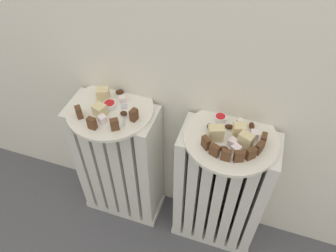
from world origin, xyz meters
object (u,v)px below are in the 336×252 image
Objects in this scene: plate_left at (110,109)px; fork at (124,113)px; plate_right at (231,138)px; jam_bowl_left at (110,105)px; radiator_left at (120,164)px; radiator_right at (220,192)px; jam_bowl_right at (220,118)px.

plate_left is 0.06m from fork.
jam_bowl_left is at bearing 179.51° from plate_right.
jam_bowl_left is at bearing 168.37° from fork.
jam_bowl_left is (-0.00, 0.00, 0.02)m from plate_left.
radiator_right is (0.41, -0.00, 0.00)m from radiator_left.
radiator_left is 0.32m from fork.
jam_bowl_left is at bearing 115.40° from radiator_left.
jam_bowl_right reaches higher than plate_right.
radiator_left is 0.30m from plate_left.
jam_bowl_left and jam_bowl_right have the same top height.
fork is at bearing -11.63° from jam_bowl_left.
radiator_right is 0.33m from jam_bowl_right.
radiator_left is 2.00× the size of plate_left.
jam_bowl_right is (0.36, 0.05, 0.00)m from jam_bowl_left.
jam_bowl_right reaches higher than fork.
plate_right is 0.35m from fork.
plate_left is (0.00, -0.00, 0.30)m from radiator_left.
radiator_left and radiator_right have the same top height.
plate_right reaches higher than radiator_left.
fork is at bearing -178.69° from plate_right.
jam_bowl_right is at bearing 129.98° from plate_right.
radiator_left is at bearing -171.05° from jam_bowl_right.
plate_left is 1.00× the size of plate_right.
radiator_left is 2.00× the size of plate_right.
radiator_right is at bearing 1.31° from fork.
jam_bowl_left is 0.37m from jam_bowl_right.
plate_right is at bearing 0.00° from plate_left.
radiator_right is 0.30m from plate_right.
radiator_right is at bearing -50.02° from jam_bowl_right.
plate_right is at bearing -0.00° from radiator_left.
fork reaches higher than plate_left.
jam_bowl_left is (-0.41, 0.00, 0.02)m from plate_right.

